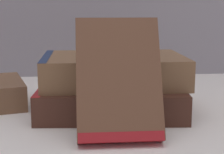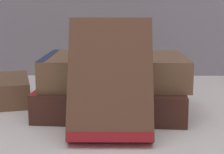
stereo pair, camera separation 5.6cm
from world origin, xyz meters
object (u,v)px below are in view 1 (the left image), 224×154
book_flat_top (110,70)px  pocket_watch (129,55)px  book_leaning_front (119,83)px  book_flat_bottom (108,99)px

book_flat_top → pocket_watch: pocket_watch is taller
book_flat_top → book_leaning_front: (0.00, -0.13, 0.01)m
book_flat_top → book_leaning_front: book_leaning_front is taller
book_flat_bottom → book_leaning_front: (0.01, -0.12, 0.05)m
book_leaning_front → book_flat_top: bearing=90.2°
book_leaning_front → pocket_watch: book_leaning_front is taller
book_flat_bottom → book_leaning_front: size_ratio=1.53×
book_flat_bottom → book_flat_top: bearing=72.5°
book_flat_bottom → book_flat_top: book_flat_top is taller
book_leaning_front → book_flat_bottom: bearing=92.5°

